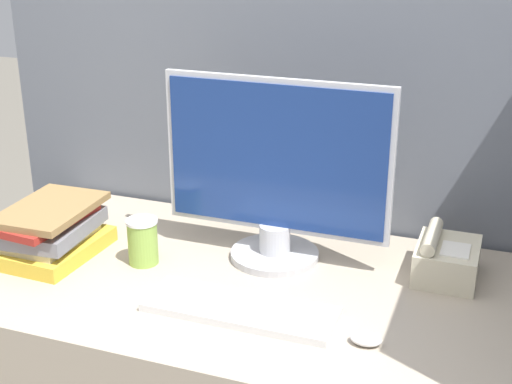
% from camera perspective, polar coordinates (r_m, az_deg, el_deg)
% --- Properties ---
extents(cubicle_panel_rear, '(1.91, 0.04, 1.61)m').
position_cam_1_polar(cubicle_panel_rear, '(2.19, 3.23, -0.66)').
color(cubicle_panel_rear, slate).
rests_on(cubicle_panel_rear, ground_plane).
extents(monitor, '(0.61, 0.24, 0.49)m').
position_cam_1_polar(monitor, '(1.85, 1.59, 1.10)').
color(monitor, '#B7B7BC').
rests_on(monitor, desk).
extents(keyboard, '(0.45, 0.15, 0.02)m').
position_cam_1_polar(keyboard, '(1.69, -1.28, -9.36)').
color(keyboard, silver).
rests_on(keyboard, desk).
extents(mouse, '(0.07, 0.05, 0.03)m').
position_cam_1_polar(mouse, '(1.59, 8.79, -11.52)').
color(mouse, silver).
rests_on(mouse, desk).
extents(coffee_cup, '(0.08, 0.08, 0.12)m').
position_cam_1_polar(coffee_cup, '(1.91, -9.05, -3.92)').
color(coffee_cup, '#8CB247').
rests_on(coffee_cup, desk).
extents(book_stack, '(0.26, 0.31, 0.14)m').
position_cam_1_polar(book_stack, '(2.02, -16.32, -3.02)').
color(book_stack, gold).
rests_on(book_stack, desk).
extents(desk_telephone, '(0.15, 0.20, 0.12)m').
position_cam_1_polar(desk_telephone, '(1.89, 14.95, -5.20)').
color(desk_telephone, beige).
rests_on(desk_telephone, desk).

